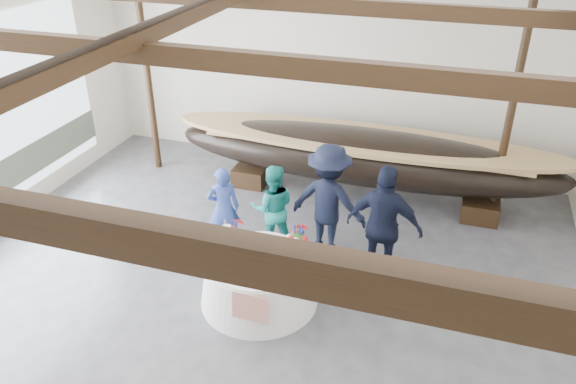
% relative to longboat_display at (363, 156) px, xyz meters
% --- Properties ---
extents(floor, '(10.00, 12.00, 0.01)m').
position_rel_longboat_display_xyz_m(floor, '(-1.02, -4.62, -0.91)').
color(floor, '#3D3D42').
rests_on(floor, ground).
extents(wall_back, '(10.00, 0.02, 4.50)m').
position_rel_longboat_display_xyz_m(wall_back, '(-1.02, 1.38, 1.34)').
color(wall_back, silver).
rests_on(wall_back, ground).
extents(ceiling, '(10.00, 12.00, 0.01)m').
position_rel_longboat_display_xyz_m(ceiling, '(-1.02, -4.62, 3.59)').
color(ceiling, white).
rests_on(ceiling, wall_back).
extents(pavilion_structure, '(9.80, 11.76, 4.50)m').
position_rel_longboat_display_xyz_m(pavilion_structure, '(-1.02, -3.82, 3.09)').
color(pavilion_structure, black).
rests_on(pavilion_structure, ground).
extents(longboat_display, '(7.60, 1.52, 1.42)m').
position_rel_longboat_display_xyz_m(longboat_display, '(0.00, 0.00, 0.00)').
color(longboat_display, black).
rests_on(longboat_display, ground).
extents(banquet_table, '(1.75, 1.75, 0.75)m').
position_rel_longboat_display_xyz_m(banquet_table, '(-0.81, -3.57, -0.53)').
color(banquet_table, silver).
rests_on(banquet_table, ground).
extents(tabletop_items, '(1.64, 1.02, 0.40)m').
position_rel_longboat_display_xyz_m(tabletop_items, '(-0.85, -3.39, -0.01)').
color(tabletop_items, '#B42312').
rests_on(tabletop_items, banquet_table).
extents(guest_woman_blue, '(0.64, 0.56, 1.48)m').
position_rel_longboat_display_xyz_m(guest_woman_blue, '(-1.88, -2.37, -0.17)').
color(guest_woman_blue, navy).
rests_on(guest_woman_blue, ground).
extents(guest_woman_teal, '(0.91, 0.81, 1.55)m').
position_rel_longboat_display_xyz_m(guest_woman_teal, '(-1.07, -2.18, -0.14)').
color(guest_woman_teal, '#1A867E').
rests_on(guest_woman_teal, ground).
extents(guest_man_left, '(1.35, 0.88, 1.97)m').
position_rel_longboat_display_xyz_m(guest_man_left, '(-0.16, -2.03, 0.08)').
color(guest_man_left, black).
rests_on(guest_man_left, ground).
extents(guest_man_right, '(1.20, 0.59, 1.98)m').
position_rel_longboat_display_xyz_m(guest_man_right, '(0.82, -2.52, 0.08)').
color(guest_man_right, black).
rests_on(guest_man_right, ground).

